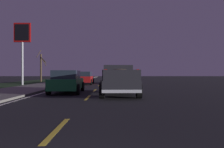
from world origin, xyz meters
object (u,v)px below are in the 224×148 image
object	(u,v)px
gas_price_sign	(22,38)
sedan_tan	(114,77)
pickup_truck	(118,79)
sedan_green	(67,81)
bare_tree_far	(41,67)
sedan_red	(85,78)

from	to	relation	value
gas_price_sign	sedan_tan	bearing A→B (deg)	-70.60
pickup_truck	sedan_green	world-z (taller)	pickup_truck
sedan_tan	bare_tree_far	size ratio (longest dim) A/B	0.86
pickup_truck	sedan_tan	distance (m)	15.26
sedan_tan	gas_price_sign	bearing A→B (deg)	109.40
sedan_green	gas_price_sign	size ratio (longest dim) A/B	0.62
sedan_tan	sedan_red	size ratio (longest dim) A/B	1.00
sedan_red	sedan_green	xyz separation A→B (m)	(-11.70, -0.21, 0.00)
pickup_truck	gas_price_sign	bearing A→B (deg)	42.75
sedan_green	bare_tree_far	size ratio (longest dim) A/B	0.87
sedan_red	sedan_green	distance (m)	11.70
sedan_green	gas_price_sign	xyz separation A→B (m)	(10.10, 7.17, 4.58)
pickup_truck	gas_price_sign	xyz separation A→B (m)	(11.52, 10.65, 4.38)
sedan_red	gas_price_sign	world-z (taller)	gas_price_sign
pickup_truck	bare_tree_far	world-z (taller)	bare_tree_far
sedan_tan	sedan_green	distance (m)	14.26
sedan_green	bare_tree_far	bearing A→B (deg)	22.23
sedan_green	gas_price_sign	distance (m)	13.21
gas_price_sign	pickup_truck	bearing A→B (deg)	-137.25
pickup_truck	sedan_red	distance (m)	13.63
pickup_truck	gas_price_sign	distance (m)	16.29
pickup_truck	sedan_red	xyz separation A→B (m)	(13.12, 3.69, -0.20)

